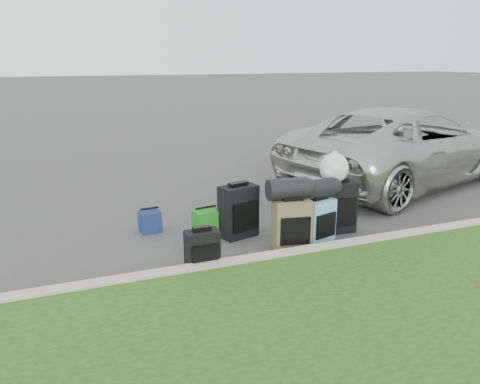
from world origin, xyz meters
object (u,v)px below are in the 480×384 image
object	(u,v)px
suitcase_large_black_left	(238,211)
tote_green	(206,223)
suv	(404,145)
suitcase_small_black	(202,250)
tote_navy	(150,221)
suitcase_teal	(319,221)
suitcase_large_black_right	(337,207)
suitcase_olive	(292,224)

from	to	relation	value
suitcase_large_black_left	tote_green	bearing A→B (deg)	143.72
suv	suitcase_large_black_left	distance (m)	4.23
suv	tote_green	size ratio (longest dim) A/B	14.12
suitcase_large_black_left	suitcase_small_black	bearing A→B (deg)	-147.55
suitcase_large_black_left	tote_navy	size ratio (longest dim) A/B	2.35
suv	tote_green	xyz separation A→B (m)	(-4.33, -1.37, -0.53)
suitcase_teal	tote_navy	distance (m)	2.27
suitcase_small_black	suitcase_large_black_right	bearing A→B (deg)	12.94
suv	suitcase_teal	size ratio (longest dim) A/B	8.99
suv	suitcase_teal	xyz separation A→B (m)	(-3.04, -2.07, -0.42)
suitcase_olive	tote_green	bearing A→B (deg)	147.22
suitcase_olive	tote_navy	xyz separation A→B (m)	(-1.53, 1.20, -0.16)
suitcase_small_black	tote_navy	xyz separation A→B (m)	(-0.32, 1.40, -0.08)
suitcase_small_black	suitcase_large_black_left	size ratio (longest dim) A/B	0.67
suv	suitcase_large_black_right	distance (m)	3.20
suitcase_olive	tote_green	world-z (taller)	suitcase_olive
suitcase_small_black	suitcase_large_black_right	world-z (taller)	suitcase_large_black_right
suitcase_large_black_left	suitcase_teal	xyz separation A→B (m)	(0.89, -0.55, -0.06)
suv	tote_navy	world-z (taller)	suv
tote_green	suv	bearing A→B (deg)	10.15
suitcase_large_black_left	suitcase_teal	size ratio (longest dim) A/B	1.22
tote_navy	suitcase_large_black_left	bearing A→B (deg)	-35.16
suv	tote_navy	size ratio (longest dim) A/B	17.28
suitcase_teal	tote_green	distance (m)	1.47
tote_navy	suitcase_olive	bearing A→B (deg)	-44.77
suitcase_large_black_left	tote_green	distance (m)	0.46
suitcase_large_black_right	suitcase_teal	bearing A→B (deg)	-145.15
tote_navy	suitcase_large_black_right	bearing A→B (deg)	-27.10
suitcase_teal	tote_green	size ratio (longest dim) A/B	1.57
suv	suitcase_olive	world-z (taller)	suv
suitcase_small_black	suitcase_olive	world-z (taller)	suitcase_olive
suitcase_olive	suv	bearing A→B (deg)	40.77
suitcase_teal	suv	bearing A→B (deg)	20.09
suitcase_teal	tote_navy	xyz separation A→B (m)	(-1.96, 1.13, -0.14)
suv	suitcase_teal	bearing A→B (deg)	107.99
suitcase_small_black	suitcase_teal	distance (m)	1.66
suitcase_olive	suitcase_large_black_left	bearing A→B (deg)	135.89
suv	suitcase_teal	distance (m)	3.70
suitcase_large_black_right	suitcase_olive	bearing A→B (deg)	-154.51
tote_navy	suv	bearing A→B (deg)	3.95
suitcase_olive	suitcase_large_black_right	distance (m)	0.91
suv	suitcase_small_black	size ratio (longest dim) A/B	10.97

